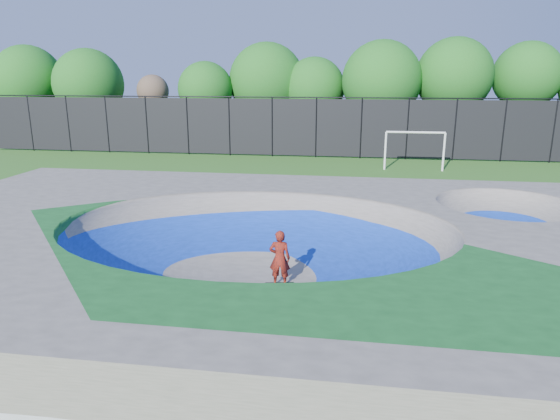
# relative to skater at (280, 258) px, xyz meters

# --- Properties ---
(ground) EXTENTS (120.00, 120.00, 0.00)m
(ground) POSITION_rel_skater_xyz_m (-0.77, 0.63, -0.77)
(ground) COLOR #275B19
(ground) RESTS_ON ground
(skate_deck) EXTENTS (22.00, 14.00, 1.50)m
(skate_deck) POSITION_rel_skater_xyz_m (-0.77, 0.63, -0.02)
(skate_deck) COLOR gray
(skate_deck) RESTS_ON ground
(skater) EXTENTS (0.57, 0.39, 1.55)m
(skater) POSITION_rel_skater_xyz_m (0.00, 0.00, 0.00)
(skater) COLOR red
(skater) RESTS_ON ground
(skateboard) EXTENTS (0.81, 0.37, 0.05)m
(skateboard) POSITION_rel_skater_xyz_m (0.00, 0.00, -0.75)
(skateboard) COLOR black
(skateboard) RESTS_ON ground
(soccer_goal) EXTENTS (3.46, 0.12, 2.29)m
(soccer_goal) POSITION_rel_skater_xyz_m (5.32, 17.71, 0.82)
(soccer_goal) COLOR white
(soccer_goal) RESTS_ON ground
(fence) EXTENTS (48.09, 0.09, 4.04)m
(fence) POSITION_rel_skater_xyz_m (-0.77, 21.63, 1.32)
(fence) COLOR black
(fence) RESTS_ON ground
(treeline) EXTENTS (52.64, 7.75, 8.09)m
(treeline) POSITION_rel_skater_xyz_m (-1.74, 26.69, 4.13)
(treeline) COLOR #3F2B1F
(treeline) RESTS_ON ground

